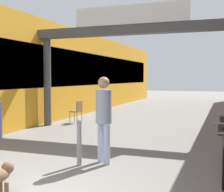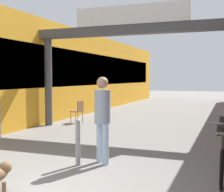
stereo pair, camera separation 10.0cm
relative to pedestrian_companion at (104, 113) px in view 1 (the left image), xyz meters
The scene contains 6 objects.
storefront_left 10.12m from the pedestrian_companion, 124.73° to the left, with size 3.00×26.00×4.11m.
arcade_sign_gateway 4.66m from the pedestrian_companion, 98.73° to the left, with size 7.40×0.47×4.26m.
pedestrian_companion is the anchor object (origin of this frame).
bicycle_black_second 2.50m from the pedestrian_companion, ahead, with size 0.46×1.69×0.98m.
bollard_post_metal 0.78m from the pedestrian_companion, 142.14° to the right, with size 0.10×0.10×0.97m.
cafe_chair_wood_nearer 6.05m from the pedestrian_companion, 121.82° to the left, with size 0.45×0.45×0.89m.
Camera 1 is at (3.07, -3.38, 1.82)m, focal length 50.00 mm.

